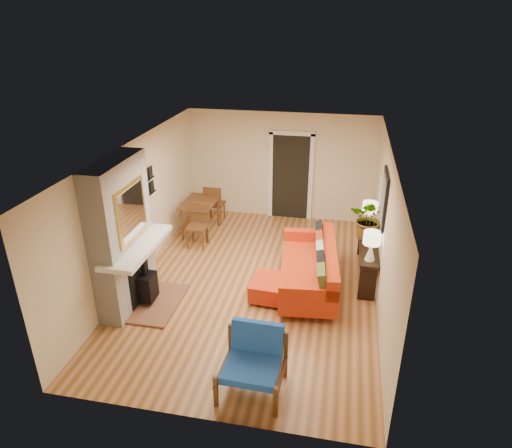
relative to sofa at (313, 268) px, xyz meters
The scene contains 10 objects.
room_shell 2.70m from the sofa, 100.84° to the left, with size 6.50×6.50×6.50m.
fireplace 3.39m from the sofa, 160.20° to the right, with size 1.09×1.68×2.60m.
sofa is the anchor object (origin of this frame).
ottoman 0.87m from the sofa, 141.66° to the right, with size 0.77×0.77×0.37m.
blue_chair 2.70m from the sofa, 102.12° to the right, with size 0.87×0.85×0.88m.
dining_table 3.22m from the sofa, 145.91° to the left, with size 0.75×1.78×0.96m.
console_table 1.16m from the sofa, 31.01° to the left, with size 0.34×1.85×0.72m.
lamp_near 1.19m from the sofa, ahead, with size 0.30×0.30×0.54m.
lamp_far 1.76m from the sofa, 52.82° to the left, with size 0.30×0.30×0.54m.
houseplant 1.45m from the sofa, 39.08° to the left, with size 0.72×0.63×0.80m, color #1E5919.
Camera 1 is at (1.49, -7.22, 4.67)m, focal length 32.00 mm.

